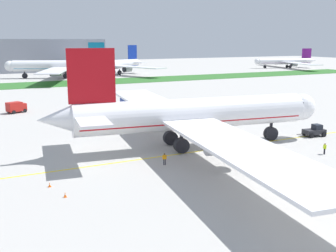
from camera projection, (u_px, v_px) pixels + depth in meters
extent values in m
plane|color=#ADAAA5|center=(237.00, 149.00, 65.47)|extent=(600.00, 600.00, 0.00)
cube|color=yellow|center=(230.00, 147.00, 67.00)|extent=(280.00, 0.36, 0.01)
cube|color=#2D6628|center=(71.00, 83.00, 166.32)|extent=(320.00, 24.00, 0.10)
cylinder|color=white|center=(194.00, 113.00, 65.68)|extent=(39.27, 10.16, 5.04)
cube|color=#B20C14|center=(194.00, 119.00, 65.87)|extent=(37.67, 9.55, 0.61)
sphere|color=white|center=(301.00, 107.00, 72.25)|extent=(4.79, 4.79, 4.79)
cone|color=white|center=(56.00, 119.00, 58.76)|extent=(6.07, 4.98, 4.29)
cube|color=#B20C14|center=(91.00, 76.00, 59.17)|extent=(7.01, 1.43, 8.07)
cube|color=white|center=(83.00, 110.00, 64.80)|extent=(5.32, 8.56, 0.35)
cube|color=white|center=(93.00, 121.00, 55.46)|extent=(5.32, 8.56, 0.35)
cube|color=white|center=(148.00, 101.00, 83.76)|extent=(13.14, 35.87, 0.40)
cube|color=white|center=(244.00, 149.00, 46.64)|extent=(13.14, 35.87, 0.40)
cylinder|color=#B7BABF|center=(166.00, 114.00, 77.15)|extent=(5.12, 3.38, 2.77)
cylinder|color=black|center=(177.00, 113.00, 77.90)|extent=(0.80, 2.94, 2.91)
cylinder|color=#B7BABF|center=(222.00, 144.00, 54.63)|extent=(5.12, 3.38, 2.77)
cylinder|color=black|center=(238.00, 143.00, 55.38)|extent=(0.80, 2.94, 2.91)
cylinder|color=black|center=(271.00, 128.00, 71.07)|extent=(0.53, 0.53, 1.95)
cylinder|color=black|center=(271.00, 134.00, 71.28)|extent=(2.52, 1.39, 2.40)
cylinder|color=black|center=(170.00, 132.00, 67.89)|extent=(0.53, 0.53, 1.95)
cylinder|color=black|center=(170.00, 138.00, 68.09)|extent=(2.52, 1.39, 2.40)
cylinder|color=black|center=(181.00, 139.00, 62.98)|extent=(0.53, 0.53, 1.95)
cylinder|color=black|center=(181.00, 145.00, 63.19)|extent=(2.52, 1.39, 2.40)
cube|color=black|center=(298.00, 104.00, 71.88)|extent=(2.25, 3.98, 0.91)
sphere|color=black|center=(101.00, 113.00, 63.22)|extent=(0.35, 0.35, 0.35)
sphere|color=black|center=(127.00, 112.00, 64.55)|extent=(0.35, 0.35, 0.35)
sphere|color=black|center=(152.00, 110.00, 65.88)|extent=(0.35, 0.35, 0.35)
sphere|color=black|center=(176.00, 109.00, 67.21)|extent=(0.35, 0.35, 0.35)
sphere|color=black|center=(200.00, 108.00, 68.54)|extent=(0.35, 0.35, 0.35)
sphere|color=black|center=(222.00, 106.00, 69.87)|extent=(0.35, 0.35, 0.35)
sphere|color=black|center=(244.00, 105.00, 71.21)|extent=(0.35, 0.35, 0.35)
sphere|color=black|center=(265.00, 104.00, 72.54)|extent=(0.35, 0.35, 0.35)
cube|color=#26262B|center=(314.00, 132.00, 74.26)|extent=(4.15, 2.62, 0.84)
cube|color=black|center=(317.00, 127.00, 74.26)|extent=(1.61, 1.78, 0.90)
cylinder|color=black|center=(301.00, 134.00, 73.42)|extent=(1.80, 0.36, 0.12)
cylinder|color=black|center=(311.00, 136.00, 72.94)|extent=(0.94, 0.47, 0.90)
cylinder|color=black|center=(304.00, 133.00, 74.90)|extent=(0.94, 0.47, 0.90)
cylinder|color=black|center=(324.00, 135.00, 73.80)|extent=(0.94, 0.47, 0.90)
cylinder|color=black|center=(316.00, 132.00, 75.76)|extent=(0.94, 0.47, 0.90)
cylinder|color=black|center=(325.00, 152.00, 62.50)|extent=(0.13, 0.13, 0.88)
cylinder|color=#BFE519|center=(326.00, 147.00, 62.20)|extent=(0.10, 0.10, 0.56)
cylinder|color=black|center=(324.00, 151.00, 62.69)|extent=(0.13, 0.13, 0.88)
cylinder|color=#BFE519|center=(324.00, 147.00, 62.69)|extent=(0.10, 0.10, 0.56)
cube|color=#BFE519|center=(325.00, 147.00, 62.44)|extent=(0.35, 0.50, 0.62)
sphere|color=brown|center=(325.00, 144.00, 62.34)|extent=(0.24, 0.24, 0.24)
cylinder|color=black|center=(223.00, 146.00, 65.88)|extent=(0.12, 0.12, 0.86)
cylinder|color=#BFE519|center=(222.00, 142.00, 65.80)|extent=(0.10, 0.10, 0.55)
cylinder|color=black|center=(224.00, 146.00, 65.78)|extent=(0.12, 0.12, 0.86)
cylinder|color=#BFE519|center=(225.00, 142.00, 65.57)|extent=(0.10, 0.10, 0.55)
cube|color=#BFE519|center=(224.00, 142.00, 65.68)|extent=(0.46, 0.51, 0.61)
sphere|color=brown|center=(224.00, 139.00, 65.59)|extent=(0.23, 0.23, 0.23)
cylinder|color=black|center=(165.00, 162.00, 57.17)|extent=(0.13, 0.13, 0.87)
cylinder|color=orange|center=(166.00, 157.00, 57.03)|extent=(0.10, 0.10, 0.55)
cylinder|color=black|center=(164.00, 162.00, 57.17)|extent=(0.13, 0.13, 0.87)
cylinder|color=orange|center=(163.00, 157.00, 57.01)|extent=(0.10, 0.10, 0.55)
cube|color=orange|center=(165.00, 157.00, 57.02)|extent=(0.52, 0.42, 0.61)
sphere|color=brown|center=(165.00, 154.00, 56.92)|extent=(0.23, 0.23, 0.23)
cube|color=#F2590C|center=(50.00, 187.00, 48.69)|extent=(0.36, 0.36, 0.03)
cone|color=#F2590C|center=(50.00, 185.00, 48.63)|extent=(0.28, 0.28, 0.55)
cylinder|color=white|center=(50.00, 184.00, 48.62)|extent=(0.17, 0.17, 0.06)
cube|color=#F2590C|center=(65.00, 197.00, 45.51)|extent=(0.36, 0.36, 0.03)
cone|color=#F2590C|center=(65.00, 195.00, 45.45)|extent=(0.28, 0.28, 0.55)
cylinder|color=white|center=(65.00, 194.00, 45.44)|extent=(0.17, 0.17, 0.06)
cube|color=#B21E19|center=(162.00, 108.00, 95.35)|extent=(4.25, 3.06, 2.40)
cube|color=#B21E19|center=(170.00, 108.00, 96.96)|extent=(1.95, 2.43, 1.70)
cube|color=#263347|center=(172.00, 107.00, 97.32)|extent=(0.51, 1.84, 0.75)
cylinder|color=black|center=(167.00, 111.00, 97.97)|extent=(0.95, 0.50, 0.90)
cylinder|color=black|center=(173.00, 112.00, 96.30)|extent=(0.95, 0.50, 0.90)
cylinder|color=black|center=(156.00, 113.00, 95.84)|extent=(0.95, 0.50, 0.90)
cylinder|color=black|center=(162.00, 114.00, 94.16)|extent=(0.95, 0.50, 0.90)
cube|color=#33478C|center=(134.00, 99.00, 110.52)|extent=(5.02, 3.95, 2.34)
cube|color=#33478C|center=(123.00, 100.00, 110.42)|extent=(2.49, 2.78, 1.98)
cube|color=#263347|center=(120.00, 98.00, 110.29)|extent=(0.87, 1.86, 0.87)
cylinder|color=black|center=(123.00, 104.00, 109.46)|extent=(0.95, 0.63, 0.90)
cylinder|color=black|center=(124.00, 102.00, 111.78)|extent=(0.95, 0.63, 0.90)
cylinder|color=black|center=(138.00, 104.00, 109.66)|extent=(0.95, 0.63, 0.90)
cylinder|color=black|center=(138.00, 102.00, 111.98)|extent=(0.95, 0.63, 0.90)
cube|color=#B21E19|center=(14.00, 107.00, 97.80)|extent=(3.97, 3.43, 2.21)
cube|color=#B21E19|center=(22.00, 107.00, 99.42)|extent=(2.06, 2.56, 1.74)
cube|color=#263347|center=(24.00, 105.00, 99.79)|extent=(0.83, 1.83, 0.76)
cylinder|color=black|center=(20.00, 110.00, 100.35)|extent=(0.95, 0.62, 0.90)
cylinder|color=black|center=(25.00, 111.00, 98.86)|extent=(0.95, 0.62, 0.90)
cylinder|color=black|center=(9.00, 111.00, 98.16)|extent=(0.95, 0.62, 0.90)
cylinder|color=black|center=(14.00, 112.00, 96.67)|extent=(0.95, 0.62, 0.90)
cylinder|color=white|center=(59.00, 66.00, 187.50)|extent=(40.74, 19.87, 5.10)
cube|color=#0C6B9E|center=(59.00, 68.00, 187.68)|extent=(39.04, 18.88, 0.61)
sphere|color=white|center=(10.00, 66.00, 185.54)|extent=(4.85, 4.85, 4.85)
cone|color=white|center=(109.00, 65.00, 189.45)|extent=(6.80, 6.08, 4.34)
cube|color=#0C6B9E|center=(97.00, 51.00, 187.66)|extent=(7.19, 3.20, 8.16)
cube|color=white|center=(98.00, 65.00, 183.98)|extent=(7.24, 9.27, 0.36)
cube|color=white|center=(100.00, 63.00, 193.92)|extent=(7.24, 9.27, 0.36)
cube|color=white|center=(55.00, 70.00, 167.04)|extent=(22.16, 38.33, 0.41)
cube|color=white|center=(70.00, 64.00, 208.59)|extent=(22.16, 38.33, 0.41)
cylinder|color=#B7BABF|center=(56.00, 73.00, 175.48)|extent=(5.53, 4.37, 2.81)
cylinder|color=black|center=(50.00, 73.00, 175.27)|extent=(1.46, 2.90, 2.95)
cylinder|color=#B7BABF|center=(65.00, 69.00, 200.57)|extent=(5.53, 4.37, 2.81)
cylinder|color=black|center=(61.00, 69.00, 200.36)|extent=(1.46, 2.90, 2.95)
cylinder|color=black|center=(25.00, 74.00, 186.84)|extent=(0.53, 0.53, 1.98)
cylinder|color=black|center=(25.00, 76.00, 187.05)|extent=(2.65, 1.89, 2.42)
cylinder|color=black|center=(66.00, 74.00, 185.92)|extent=(0.53, 0.53, 1.98)
cylinder|color=black|center=(66.00, 76.00, 186.13)|extent=(2.65, 1.89, 2.42)
cylinder|color=black|center=(68.00, 73.00, 191.14)|extent=(0.53, 0.53, 1.98)
cylinder|color=black|center=(68.00, 75.00, 191.34)|extent=(2.65, 1.89, 2.42)
cylinder|color=white|center=(112.00, 65.00, 206.09)|extent=(33.30, 16.88, 4.61)
cube|color=navy|center=(112.00, 66.00, 206.26)|extent=(31.90, 16.04, 0.55)
sphere|color=white|center=(83.00, 66.00, 192.78)|extent=(4.38, 4.38, 4.38)
cone|color=white|center=(139.00, 62.00, 219.92)|extent=(6.17, 5.52, 3.92)
cube|color=navy|center=(132.00, 52.00, 215.24)|extent=(5.86, 2.70, 7.38)
cube|color=white|center=(139.00, 62.00, 213.83)|extent=(6.21, 8.24, 0.32)
cube|color=white|center=(128.00, 62.00, 219.86)|extent=(6.21, 8.24, 0.32)
cube|color=white|center=(139.00, 67.00, 195.96)|extent=(18.29, 31.20, 0.37)
cube|color=white|center=(93.00, 64.00, 218.95)|extent=(18.29, 31.20, 0.37)
cylinder|color=#B7BABF|center=(127.00, 69.00, 200.00)|extent=(5.01, 3.98, 2.54)
cylinder|color=black|center=(124.00, 70.00, 198.40)|extent=(1.34, 2.62, 2.66)
cylinder|color=#B7BABF|center=(100.00, 67.00, 214.00)|extent=(5.01, 3.98, 2.54)
cylinder|color=black|center=(97.00, 68.00, 212.40)|extent=(1.34, 2.62, 2.66)
cylinder|color=black|center=(92.00, 72.00, 197.35)|extent=(0.48, 0.48, 1.79)
cylinder|color=black|center=(92.00, 74.00, 197.53)|extent=(2.40, 1.73, 2.19)
cylinder|color=black|center=(120.00, 71.00, 207.16)|extent=(0.48, 0.48, 1.79)
cylinder|color=black|center=(120.00, 73.00, 207.35)|extent=(2.40, 1.73, 2.19)
cylinder|color=black|center=(113.00, 70.00, 210.32)|extent=(0.48, 0.48, 1.79)
cylinder|color=black|center=(113.00, 72.00, 210.51)|extent=(2.40, 1.73, 2.19)
cylinder|color=white|center=(285.00, 61.00, 256.98)|extent=(35.43, 12.59, 3.80)
cube|color=#661472|center=(285.00, 62.00, 257.12)|extent=(33.98, 11.94, 0.46)
sphere|color=white|center=(257.00, 62.00, 253.18)|extent=(3.61, 3.61, 3.61)
cone|color=white|center=(313.00, 60.00, 260.86)|extent=(4.86, 4.17, 3.23)
cube|color=#661472|center=(307.00, 53.00, 258.97)|extent=(6.30, 1.97, 6.08)
cube|color=white|center=(310.00, 60.00, 256.39)|extent=(5.31, 6.87, 0.27)
cube|color=white|center=(304.00, 60.00, 263.66)|extent=(5.31, 6.87, 0.27)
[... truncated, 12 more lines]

